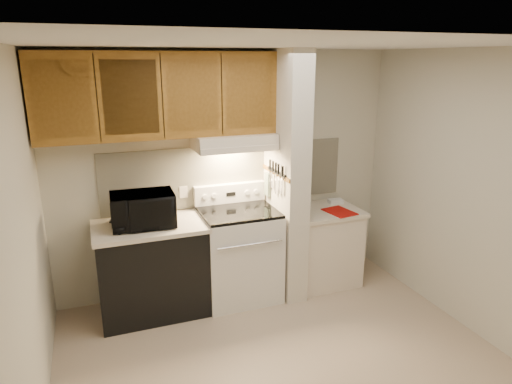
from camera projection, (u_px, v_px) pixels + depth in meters
floor at (283, 360)px, 3.78m from camera, size 3.60×3.60×0.00m
ceiling at (290, 44)px, 3.07m from camera, size 3.60×3.60×0.00m
wall_back at (228, 173)px, 4.78m from camera, size 3.60×2.50×0.02m
wall_left at (21, 253)px, 2.82m from camera, size 0.02×3.00×2.50m
wall_right at (472, 194)px, 4.03m from camera, size 0.02×3.00×2.50m
backsplash at (228, 175)px, 4.77m from camera, size 2.60×0.02×0.63m
range_body at (239, 255)px, 4.69m from camera, size 0.76×0.65×0.92m
oven_window at (249, 264)px, 4.39m from camera, size 0.50×0.01×0.30m
oven_handle at (251, 245)px, 4.30m from camera, size 0.65×0.02×0.02m
cooktop at (238, 212)px, 4.55m from camera, size 0.74×0.64×0.03m
range_backguard at (230, 193)px, 4.78m from camera, size 0.76×0.08×0.20m
range_display at (231, 194)px, 4.74m from camera, size 0.10×0.01×0.04m
range_knob_left_outer at (205, 197)px, 4.64m from camera, size 0.05×0.02×0.05m
range_knob_left_inner at (214, 196)px, 4.68m from camera, size 0.05×0.02×0.05m
range_knob_right_inner at (247, 192)px, 4.80m from camera, size 0.05×0.02×0.05m
range_knob_right_outer at (256, 192)px, 4.83m from camera, size 0.05×0.02×0.05m
dishwasher_front at (152, 271)px, 4.41m from camera, size 1.00×0.63×0.87m
left_countertop at (149, 226)px, 4.28m from camera, size 1.04×0.67×0.04m
spoon_rest at (122, 220)px, 4.36m from camera, size 0.23×0.10×0.02m
teal_jar at (151, 212)px, 4.48m from camera, size 0.11×0.11×0.10m
outlet at (184, 192)px, 4.63m from camera, size 0.08×0.01×0.12m
microwave at (143, 210)px, 4.20m from camera, size 0.58×0.41×0.32m
partition_pillar at (286, 177)px, 4.63m from camera, size 0.22×0.70×2.50m
pillar_trim at (275, 173)px, 4.58m from camera, size 0.01×0.70×0.04m
knife_strip at (277, 172)px, 4.53m from camera, size 0.02×0.42×0.04m
knife_blade_a at (282, 186)px, 4.41m from camera, size 0.01×0.03×0.16m
knife_handle_a at (283, 171)px, 4.35m from camera, size 0.02×0.02×0.10m
knife_blade_b at (279, 185)px, 4.48m from camera, size 0.01×0.04×0.18m
knife_handle_b at (278, 169)px, 4.45m from camera, size 0.02×0.02×0.10m
knife_blade_c at (276, 184)px, 4.55m from camera, size 0.01×0.04×0.20m
knife_handle_c at (276, 168)px, 4.51m from camera, size 0.02×0.02×0.10m
knife_blade_d at (272, 180)px, 4.63m from camera, size 0.01×0.04×0.16m
knife_handle_d at (273, 166)px, 4.57m from camera, size 0.02×0.02×0.10m
knife_blade_e at (270, 179)px, 4.69m from camera, size 0.01×0.04×0.18m
knife_handle_e at (270, 164)px, 4.64m from camera, size 0.02×0.02×0.10m
oven_mitt at (267, 184)px, 4.77m from camera, size 0.03×0.10×0.24m
right_cab_base at (323, 247)px, 5.03m from camera, size 0.70×0.60×0.81m
right_countertop at (324, 211)px, 4.91m from camera, size 0.74×0.64×0.04m
red_folder at (340, 212)px, 4.80m from camera, size 0.29×0.36×0.01m
white_box at (335, 201)px, 5.10m from camera, size 0.17×0.12×0.04m
range_hood at (234, 141)px, 4.47m from camera, size 0.78×0.44×0.15m
hood_lip at (240, 150)px, 4.30m from camera, size 0.78×0.04×0.06m
upper_cabinets at (159, 95)px, 4.15m from camera, size 2.18×0.33×0.77m
cab_door_a at (62, 99)px, 3.73m from camera, size 0.46×0.01×0.63m
cab_gap_a at (97, 98)px, 3.82m from camera, size 0.01×0.01×0.73m
cab_door_b at (130, 97)px, 3.92m from camera, size 0.46×0.01×0.63m
cab_gap_b at (162, 96)px, 4.01m from camera, size 0.01×0.01×0.73m
cab_door_c at (193, 96)px, 4.10m from camera, size 0.46×0.01×0.63m
cab_gap_c at (222, 95)px, 4.19m from camera, size 0.01×0.01×0.73m
cab_door_d at (250, 94)px, 4.28m from camera, size 0.46×0.01×0.63m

